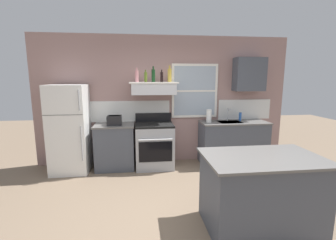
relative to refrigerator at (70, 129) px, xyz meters
The scene contains 18 objects.
ground_plane 2.78m from the refrigerator, 44.08° to the right, with size 16.00×16.00×0.00m, color #7A6651.
back_wall 2.03m from the refrigerator, 11.29° to the left, with size 5.40×0.11×2.70m.
refrigerator is the anchor object (origin of this frame).
counter_left_of_stove 0.94m from the refrigerator, ahead, with size 0.79×0.63×0.91m.
toaster 0.88m from the refrigerator, ahead, with size 0.30×0.20×0.19m.
stove_range 1.69m from the refrigerator, ahead, with size 0.76×0.69×1.09m.
range_hood_shelf 1.83m from the refrigerator, ahead, with size 0.96×0.52×0.24m.
bottle_rose_pink 1.67m from the refrigerator, ahead, with size 0.07×0.07×0.28m.
bottle_olive_oil_square 1.80m from the refrigerator, ahead, with size 0.06×0.06×0.24m.
bottle_dark_green_wine 1.94m from the refrigerator, ahead, with size 0.07×0.07×0.31m.
bottle_balsamic_dark 2.07m from the refrigerator, ahead, with size 0.06×0.06×0.24m.
bottle_champagne_gold_foil 2.23m from the refrigerator, ahead, with size 0.08×0.08×0.33m.
counter_right_with_sink 3.37m from the refrigerator, ahead, with size 1.43×0.63×0.91m.
sink_faucet 3.26m from the refrigerator, ahead, with size 0.03×0.17×0.28m.
paper_towel_roll 2.81m from the refrigerator, ahead, with size 0.11×0.11×0.27m, color white.
dish_soap_bottle 3.54m from the refrigerator, ahead, with size 0.06×0.06×0.18m, color blue.
kitchen_island 3.57m from the refrigerator, 37.76° to the right, with size 1.40×0.90×0.91m.
upper_cabinet_right 3.85m from the refrigerator, ahead, with size 0.64×0.32×0.70m.
Camera 1 is at (-0.55, -2.89, 1.83)m, focal length 25.53 mm.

